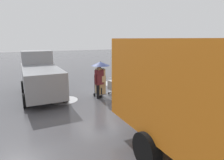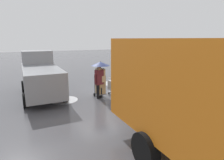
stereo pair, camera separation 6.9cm
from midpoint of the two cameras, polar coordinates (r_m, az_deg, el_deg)
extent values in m
plane|color=#4C4C51|center=(12.22, -3.94, -3.82)|extent=(90.00, 90.00, 0.00)
cylinder|color=#ADAFB5|center=(14.77, 3.44, -0.98)|extent=(2.92, 2.92, 0.01)
cylinder|color=silver|center=(14.28, 5.55, -1.48)|extent=(2.69, 2.69, 0.01)
cylinder|color=silver|center=(11.11, -13.98, -5.80)|extent=(1.54, 1.54, 0.01)
cube|color=gray|center=(11.90, -20.12, 0.27)|extent=(2.06, 5.24, 1.40)
cube|color=gray|center=(13.62, -21.31, 6.38)|extent=(1.87, 1.43, 0.84)
cube|color=black|center=(14.42, -21.30, 3.43)|extent=(1.66, 0.09, 0.63)
cube|color=#232326|center=(14.64, -21.00, -0.61)|extent=(1.96, 0.20, 0.24)
cylinder|color=black|center=(13.57, -24.73, -1.74)|extent=(0.25, 0.72, 0.72)
cylinder|color=black|center=(13.73, -16.55, -0.96)|extent=(0.25, 0.72, 0.72)
cylinder|color=black|center=(10.45, -24.26, -5.63)|extent=(0.25, 0.72, 0.72)
cylinder|color=black|center=(10.65, -13.67, -4.55)|extent=(0.25, 0.72, 0.72)
cube|color=orange|center=(4.99, 29.30, -4.36)|extent=(2.61, 6.47, 2.60)
cylinder|color=black|center=(7.01, 26.98, -13.53)|extent=(0.33, 0.97, 0.96)
cylinder|color=black|center=(5.49, 10.21, -19.74)|extent=(0.33, 0.97, 0.96)
cube|color=#B2B2B7|center=(11.57, 0.84, -1.63)|extent=(0.55, 0.78, 0.56)
cube|color=#B2B2B7|center=(11.69, 0.83, -3.82)|extent=(0.49, 0.70, 0.04)
cylinder|color=#B2B2B7|center=(11.84, -0.17, 0.68)|extent=(0.58, 0.06, 0.04)
sphere|color=black|center=(11.57, 2.48, -4.47)|extent=(0.10, 0.10, 0.10)
sphere|color=black|center=(11.37, 0.68, -4.76)|extent=(0.10, 0.10, 0.10)
sphere|color=black|center=(12.07, 0.97, -3.75)|extent=(0.10, 0.10, 0.10)
sphere|color=black|center=(11.88, -0.78, -4.02)|extent=(0.10, 0.10, 0.10)
cylinder|color=yellow|center=(11.43, 0.74, -1.29)|extent=(0.08, 0.29, 0.69)
cube|color=#515156|center=(11.28, -3.27, -4.05)|extent=(0.55, 0.65, 0.03)
cylinder|color=#515156|center=(11.50, -3.12, -0.90)|extent=(0.04, 0.04, 1.10)
cylinder|color=#515156|center=(11.28, -5.04, -1.17)|extent=(0.04, 0.04, 1.10)
cylinder|color=black|center=(11.67, -3.00, -4.06)|extent=(0.07, 0.20, 0.20)
cylinder|color=black|center=(11.45, -5.07, -4.43)|extent=(0.07, 0.20, 0.20)
cube|color=tan|center=(11.22, -3.29, -3.02)|extent=(0.49, 0.47, 0.39)
cube|color=#A37F51|center=(11.13, -3.31, -1.25)|extent=(0.49, 0.57, 0.32)
cube|color=tan|center=(11.06, -3.33, 0.47)|extent=(0.46, 0.59, 0.36)
cube|color=tan|center=(10.99, -3.35, 2.40)|extent=(0.47, 0.51, 0.39)
cylinder|color=black|center=(12.53, 4.37, -1.48)|extent=(0.18, 0.18, 0.82)
cylinder|color=black|center=(12.44, 3.55, -1.57)|extent=(0.18, 0.18, 0.82)
cube|color=#473323|center=(12.32, 4.02, 2.23)|extent=(0.46, 0.31, 0.84)
sphere|color=tan|center=(12.24, 4.06, 4.72)|extent=(0.22, 0.22, 0.22)
cylinder|color=#473323|center=(12.45, 5.08, 2.08)|extent=(0.10, 0.10, 0.55)
cylinder|color=#473323|center=(12.18, 3.33, 3.18)|extent=(0.12, 0.31, 0.50)
cylinder|color=#333338|center=(12.21, 3.63, 3.96)|extent=(0.02, 0.02, 0.86)
cone|color=red|center=(12.16, 3.65, 5.73)|extent=(1.04, 1.04, 0.22)
sphere|color=#333338|center=(12.15, 3.66, 6.34)|extent=(0.04, 0.04, 0.04)
cube|color=brown|center=(12.49, 3.60, 2.56)|extent=(0.31, 0.18, 0.44)
cylinder|color=black|center=(10.97, -4.03, -3.46)|extent=(0.18, 0.18, 0.82)
cylinder|color=black|center=(11.08, -3.18, -3.29)|extent=(0.18, 0.18, 0.82)
cube|color=#5B1E23|center=(10.83, -3.66, 0.86)|extent=(0.49, 0.37, 0.84)
sphere|color=#8C6647|center=(10.74, -3.70, 3.68)|extent=(0.22, 0.22, 0.22)
cylinder|color=#5B1E23|center=(10.70, -4.79, 0.42)|extent=(0.10, 0.10, 0.55)
cylinder|color=#5B1E23|center=(10.91, -2.97, 2.12)|extent=(0.16, 0.32, 0.50)
cylinder|color=#333338|center=(10.82, -3.26, 2.89)|extent=(0.02, 0.02, 0.86)
cone|color=navy|center=(10.77, -3.28, 4.89)|extent=(1.04, 1.04, 0.22)
sphere|color=#333338|center=(10.75, -3.29, 5.58)|extent=(0.04, 0.04, 0.04)
camera|label=1|loc=(0.03, -89.82, 0.04)|focal=30.64mm
camera|label=2|loc=(0.03, 90.18, -0.04)|focal=30.64mm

